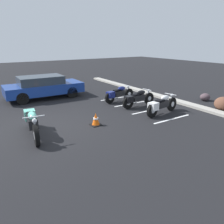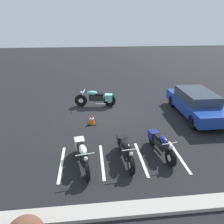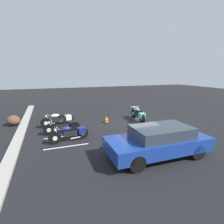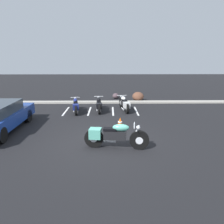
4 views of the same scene
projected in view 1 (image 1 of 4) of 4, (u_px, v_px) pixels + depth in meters
name	position (u px, v px, depth m)	size (l,w,h in m)	color
ground	(44.00, 128.00, 8.33)	(60.00, 60.00, 0.00)	black
motorcycle_teal_featured	(32.00, 122.00, 7.61)	(2.36, 0.72, 0.93)	black
parked_bike_0	(118.00, 94.00, 11.93)	(0.67, 2.04, 0.81)	black
parked_bike_1	(137.00, 98.00, 10.96)	(0.58, 2.07, 0.81)	black
parked_bike_2	(161.00, 105.00, 9.80)	(0.72, 2.13, 0.84)	black
car_blue	(43.00, 87.00, 12.58)	(1.85, 4.32, 1.29)	black
concrete_curb	(175.00, 100.00, 12.02)	(18.00, 0.50, 0.12)	#A8A399
landscape_rock_0	(223.00, 104.00, 10.34)	(0.84, 0.81, 0.67)	brown
landscape_rock_1	(205.00, 97.00, 12.15)	(0.58, 0.50, 0.41)	#4E3D43
traffic_cone	(96.00, 120.00, 8.58)	(0.40, 0.40, 0.50)	black
stall_line_0	(116.00, 98.00, 12.75)	(0.10, 2.10, 0.00)	white
stall_line_1	(131.00, 104.00, 11.60)	(0.10, 2.10, 0.00)	white
stall_line_2	(149.00, 110.00, 10.46)	(0.10, 2.10, 0.00)	white
stall_line_3	(172.00, 119.00, 9.31)	(0.10, 2.10, 0.00)	white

